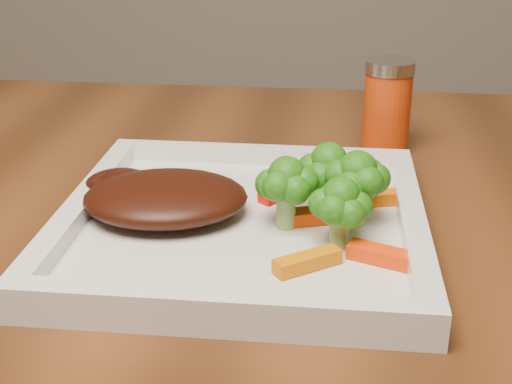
# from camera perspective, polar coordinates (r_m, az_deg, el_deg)

# --- Properties ---
(plate) EXTENTS (0.27, 0.27, 0.01)m
(plate) POSITION_cam_1_polar(r_m,az_deg,el_deg) (0.54, -1.05, -2.95)
(plate) COLOR white
(plate) RESTS_ON dining_table
(steak) EXTENTS (0.14, 0.11, 0.03)m
(steak) POSITION_cam_1_polar(r_m,az_deg,el_deg) (0.55, -7.24, -0.45)
(steak) COLOR #391208
(steak) RESTS_ON plate
(broccoli_0) EXTENTS (0.06, 0.06, 0.07)m
(broccoli_0) POSITION_cam_1_polar(r_m,az_deg,el_deg) (0.55, 5.82, 1.78)
(broccoli_0) COLOR #155B0F
(broccoli_0) RESTS_ON plate
(broccoli_1) EXTENTS (0.06, 0.06, 0.06)m
(broccoli_1) POSITION_cam_1_polar(r_m,az_deg,el_deg) (0.53, 8.08, 0.64)
(broccoli_1) COLOR #2F6911
(broccoli_1) RESTS_ON plate
(broccoli_2) EXTENTS (0.05, 0.05, 0.06)m
(broccoli_2) POSITION_cam_1_polar(r_m,az_deg,el_deg) (0.50, 6.76, -1.30)
(broccoli_2) COLOR #246A11
(broccoli_2) RESTS_ON plate
(broccoli_3) EXTENTS (0.06, 0.06, 0.06)m
(broccoli_3) POSITION_cam_1_polar(r_m,az_deg,el_deg) (0.52, 2.44, 0.30)
(broccoli_3) COLOR #287914
(broccoli_3) RESTS_ON plate
(carrot_0) EXTENTS (0.05, 0.04, 0.01)m
(carrot_0) POSITION_cam_1_polar(r_m,az_deg,el_deg) (0.48, 4.13, -5.55)
(carrot_0) COLOR #D96E03
(carrot_0) RESTS_ON plate
(carrot_1) EXTENTS (0.05, 0.03, 0.01)m
(carrot_1) POSITION_cam_1_polar(r_m,az_deg,el_deg) (0.49, 10.42, -5.09)
(carrot_1) COLOR #F23903
(carrot_1) RESTS_ON plate
(carrot_3) EXTENTS (0.05, 0.03, 0.01)m
(carrot_3) POSITION_cam_1_polar(r_m,az_deg,el_deg) (0.58, 10.01, -0.44)
(carrot_3) COLOR #E16103
(carrot_3) RESTS_ON plate
(carrot_4) EXTENTS (0.04, 0.05, 0.01)m
(carrot_4) POSITION_cam_1_polar(r_m,az_deg,el_deg) (0.58, 2.23, 0.16)
(carrot_4) COLOR #F01203
(carrot_4) RESTS_ON plate
(carrot_6) EXTENTS (0.06, 0.03, 0.01)m
(carrot_6) POSITION_cam_1_polar(r_m,az_deg,el_deg) (0.54, 4.94, -1.88)
(carrot_6) COLOR #FF4404
(carrot_6) RESTS_ON plate
(spice_shaker) EXTENTS (0.05, 0.05, 0.09)m
(spice_shaker) POSITION_cam_1_polar(r_m,az_deg,el_deg) (0.71, 10.45, 6.73)
(spice_shaker) COLOR #C3370A
(spice_shaker) RESTS_ON dining_table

